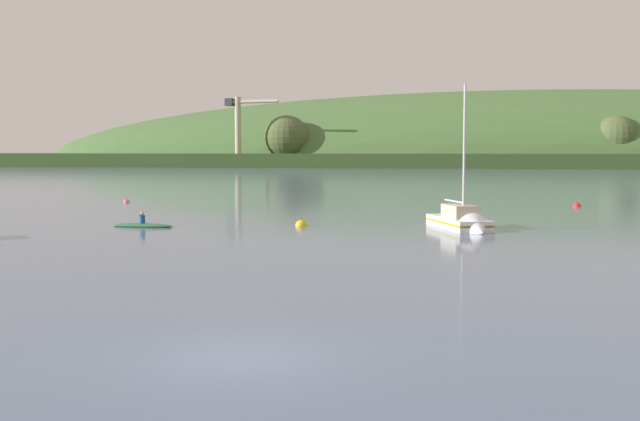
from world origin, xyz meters
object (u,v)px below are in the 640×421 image
at_px(sailboat_near_mooring, 463,225).
at_px(mooring_buoy_foreground, 127,202).
at_px(mooring_buoy_off_fishing_boat, 577,206).
at_px(dockside_crane, 239,132).
at_px(canoe_with_paddler, 142,225).
at_px(mooring_buoy_midchannel, 301,226).

xyz_separation_m(sailboat_near_mooring, mooring_buoy_foreground, (-27.52, 19.24, -0.24)).
bearing_deg(mooring_buoy_off_fishing_boat, dockside_crane, 113.13).
distance_m(canoe_with_paddler, mooring_buoy_midchannel, 9.22).
distance_m(mooring_buoy_foreground, mooring_buoy_off_fishing_boat, 37.40).
height_order(dockside_crane, mooring_buoy_foreground, dockside_crane).
xyz_separation_m(dockside_crane, mooring_buoy_foreground, (26.83, -150.49, -9.84)).
distance_m(dockside_crane, sailboat_near_mooring, 178.48).
height_order(sailboat_near_mooring, mooring_buoy_off_fishing_boat, sailboat_near_mooring).
bearing_deg(mooring_buoy_foreground, sailboat_near_mooring, -34.96).
bearing_deg(mooring_buoy_off_fishing_boat, mooring_buoy_foreground, -179.85).
relative_size(mooring_buoy_midchannel, mooring_buoy_off_fishing_boat, 1.12).
distance_m(canoe_with_paddler, mooring_buoy_foreground, 22.32).
xyz_separation_m(dockside_crane, mooring_buoy_midchannel, (45.02, -169.00, -9.84)).
relative_size(dockside_crane, mooring_buoy_midchannel, 25.07).
xyz_separation_m(sailboat_near_mooring, mooring_buoy_off_fishing_boat, (9.89, 19.33, -0.24)).
bearing_deg(dockside_crane, mooring_buoy_midchannel, -64.34).
distance_m(dockside_crane, mooring_buoy_midchannel, 175.17).
relative_size(canoe_with_paddler, mooring_buoy_off_fishing_boat, 5.32).
relative_size(sailboat_near_mooring, mooring_buoy_foreground, 14.51).
height_order(mooring_buoy_midchannel, mooring_buoy_off_fishing_boat, mooring_buoy_midchannel).
bearing_deg(sailboat_near_mooring, mooring_buoy_foreground, -143.28).
xyz_separation_m(canoe_with_paddler, mooring_buoy_off_fishing_boat, (28.25, 20.45, -0.10)).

